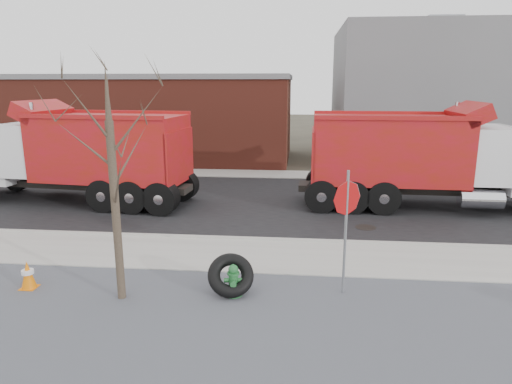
# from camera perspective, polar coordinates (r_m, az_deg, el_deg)

# --- Properties ---
(ground) EXTENTS (120.00, 120.00, 0.00)m
(ground) POSITION_cam_1_polar(r_m,az_deg,el_deg) (12.69, 1.83, -8.55)
(ground) COLOR #383328
(ground) RESTS_ON ground
(gravel_verge) EXTENTS (60.00, 5.00, 0.03)m
(gravel_verge) POSITION_cam_1_polar(r_m,az_deg,el_deg) (9.54, 0.38, -16.35)
(gravel_verge) COLOR slate
(gravel_verge) RESTS_ON ground
(sidewalk) EXTENTS (60.00, 2.50, 0.06)m
(sidewalk) POSITION_cam_1_polar(r_m,az_deg,el_deg) (12.91, 1.90, -8.01)
(sidewalk) COLOR #9E9B93
(sidewalk) RESTS_ON ground
(curb) EXTENTS (60.00, 0.15, 0.11)m
(curb) POSITION_cam_1_polar(r_m,az_deg,el_deg) (14.12, 2.25, -5.99)
(curb) COLOR #9E9B93
(curb) RESTS_ON ground
(road) EXTENTS (60.00, 9.40, 0.02)m
(road) POSITION_cam_1_polar(r_m,az_deg,el_deg) (18.67, 3.11, -1.28)
(road) COLOR black
(road) RESTS_ON ground
(far_sidewalk) EXTENTS (60.00, 2.00, 0.06)m
(far_sidewalk) POSITION_cam_1_polar(r_m,az_deg,el_deg) (24.22, 3.70, 2.19)
(far_sidewalk) COLOR #9E9B93
(far_sidewalk) RESTS_ON ground
(building_grey) EXTENTS (12.00, 10.00, 8.00)m
(building_grey) POSITION_cam_1_polar(r_m,az_deg,el_deg) (30.88, 21.50, 11.16)
(building_grey) COLOR slate
(building_grey) RESTS_ON ground
(building_brick) EXTENTS (20.20, 8.20, 5.30)m
(building_brick) POSITION_cam_1_polar(r_m,az_deg,el_deg) (30.76, -15.09, 9.10)
(building_brick) COLOR maroon
(building_brick) RESTS_ON ground
(bare_tree) EXTENTS (3.20, 3.20, 5.20)m
(bare_tree) POSITION_cam_1_polar(r_m,az_deg,el_deg) (10.06, -17.62, 4.48)
(bare_tree) COLOR #382D23
(bare_tree) RESTS_ON ground
(fire_hydrant) EXTENTS (0.44, 0.43, 0.77)m
(fire_hydrant) POSITION_cam_1_polar(r_m,az_deg,el_deg) (10.58, -2.84, -11.15)
(fire_hydrant) COLOR #2C7436
(fire_hydrant) RESTS_ON ground
(truck_tire) EXTENTS (1.25, 1.15, 0.98)m
(truck_tire) POSITION_cam_1_polar(r_m,az_deg,el_deg) (10.63, -3.17, -10.36)
(truck_tire) COLOR black
(truck_tire) RESTS_ON ground
(stop_sign) EXTENTS (0.64, 0.52, 2.91)m
(stop_sign) POSITION_cam_1_polar(r_m,az_deg,el_deg) (10.33, 11.24, -2.43)
(stop_sign) COLOR gray
(stop_sign) RESTS_ON ground
(traffic_cone_far) EXTENTS (0.36, 0.36, 0.70)m
(traffic_cone_far) POSITION_cam_1_polar(r_m,az_deg,el_deg) (12.17, -26.62, -9.26)
(traffic_cone_far) COLOR orange
(traffic_cone_far) RESTS_ON ground
(dump_truck_red_a) EXTENTS (10.12, 2.96, 4.02)m
(dump_truck_red_a) POSITION_cam_1_polar(r_m,az_deg,el_deg) (18.59, 20.25, 4.25)
(dump_truck_red_a) COLOR black
(dump_truck_red_a) RESTS_ON ground
(dump_truck_red_b) EXTENTS (9.79, 3.68, 4.03)m
(dump_truck_red_b) POSITION_cam_1_polar(r_m,az_deg,el_deg) (19.54, -21.00, 4.62)
(dump_truck_red_b) COLOR black
(dump_truck_red_b) RESTS_ON ground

